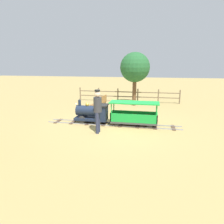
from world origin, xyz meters
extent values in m
plane|color=#A38C51|center=(0.00, 0.00, 0.00)|extent=(60.00, 60.00, 0.00)
cube|color=gray|center=(-0.21, 0.17, 0.02)|extent=(0.03, 5.70, 0.04)
cube|color=gray|center=(0.21, 0.17, 0.02)|extent=(0.03, 5.70, 0.04)
cube|color=#4C3828|center=(0.00, -2.32, 0.01)|extent=(0.66, 0.14, 0.03)
cube|color=#4C3828|center=(0.00, -1.61, 0.01)|extent=(0.66, 0.14, 0.03)
cube|color=#4C3828|center=(0.00, -0.90, 0.01)|extent=(0.66, 0.14, 0.03)
cube|color=#4C3828|center=(0.00, -0.19, 0.01)|extent=(0.66, 0.14, 0.03)
cube|color=#4C3828|center=(0.00, 0.53, 0.01)|extent=(0.66, 0.14, 0.03)
cube|color=#4C3828|center=(0.00, 1.24, 0.01)|extent=(0.66, 0.14, 0.03)
cube|color=#4C3828|center=(0.00, 1.95, 0.01)|extent=(0.66, 0.14, 0.03)
cube|color=#4C3828|center=(0.00, 2.66, 0.01)|extent=(0.66, 0.14, 0.03)
cube|color=#192338|center=(0.00, 1.12, 0.21)|extent=(0.54, 1.40, 0.10)
cylinder|color=#192338|center=(0.00, 1.32, 0.56)|extent=(0.44, 0.85, 0.44)
cylinder|color=#B7932D|center=(0.00, 1.75, 0.56)|extent=(0.37, 0.02, 0.37)
cylinder|color=#192338|center=(0.00, 1.62, 0.90)|extent=(0.12, 0.12, 0.23)
sphere|color=#B7932D|center=(0.00, 1.27, 0.83)|extent=(0.16, 0.16, 0.16)
cube|color=#192338|center=(0.00, 0.65, 0.54)|extent=(0.54, 0.45, 0.55)
cube|color=black|center=(0.00, 0.65, 0.83)|extent=(0.62, 0.53, 0.04)
sphere|color=#F2EAB2|center=(0.00, 1.78, 0.82)|extent=(0.10, 0.10, 0.10)
cylinder|color=#2D2D2D|center=(-0.21, 1.47, 0.20)|extent=(0.05, 0.32, 0.32)
cylinder|color=#2D2D2D|center=(0.21, 1.47, 0.20)|extent=(0.05, 0.32, 0.32)
cylinder|color=#2D2D2D|center=(-0.21, 0.77, 0.20)|extent=(0.05, 0.32, 0.32)
cylinder|color=#2D2D2D|center=(0.21, 0.77, 0.20)|extent=(0.05, 0.32, 0.32)
cube|color=#3F3F3F|center=(0.00, -0.73, 0.18)|extent=(0.62, 1.90, 0.08)
cube|color=green|center=(-0.29, -0.73, 0.40)|extent=(0.04, 1.90, 0.35)
cube|color=green|center=(0.29, -0.73, 0.40)|extent=(0.04, 1.90, 0.35)
cube|color=green|center=(0.00, 0.20, 0.40)|extent=(0.62, 0.04, 0.35)
cube|color=green|center=(0.00, -1.66, 0.40)|extent=(0.62, 0.04, 0.35)
cylinder|color=green|center=(-0.28, 0.17, 0.59)|extent=(0.04, 0.04, 0.75)
cylinder|color=green|center=(0.28, 0.17, 0.59)|extent=(0.04, 0.04, 0.75)
cylinder|color=green|center=(-0.28, -1.63, 0.59)|extent=(0.04, 0.04, 0.75)
cylinder|color=green|center=(0.28, -1.63, 0.59)|extent=(0.04, 0.04, 0.75)
cube|color=green|center=(0.00, -0.73, 0.99)|extent=(0.72, 2.00, 0.04)
cube|color=olive|center=(0.00, -1.26, 0.34)|extent=(0.46, 0.20, 0.24)
cube|color=olive|center=(0.00, -0.73, 0.34)|extent=(0.46, 0.20, 0.24)
cube|color=olive|center=(0.00, -0.20, 0.34)|extent=(0.46, 0.20, 0.24)
cylinder|color=#262626|center=(-0.21, -0.06, 0.16)|extent=(0.04, 0.24, 0.24)
cylinder|color=#262626|center=(0.21, -0.06, 0.16)|extent=(0.04, 0.24, 0.24)
cylinder|color=#262626|center=(-0.21, -1.39, 0.16)|extent=(0.04, 0.24, 0.24)
cylinder|color=#262626|center=(0.21, -1.39, 0.16)|extent=(0.04, 0.24, 0.24)
cylinder|color=#282D47|center=(-1.20, 0.51, 0.40)|extent=(0.12, 0.12, 0.80)
cylinder|color=#282D47|center=(-1.02, 0.51, 0.40)|extent=(0.12, 0.12, 0.80)
cylinder|color=#333338|center=(-1.11, 0.51, 1.08)|extent=(0.30, 0.30, 0.55)
sphere|color=beige|center=(-1.11, 0.51, 1.46)|extent=(0.22, 0.22, 0.22)
cylinder|color=black|center=(-1.11, 0.51, 1.59)|extent=(0.20, 0.20, 0.06)
cube|color=olive|center=(2.33, 1.41, 0.42)|extent=(1.35, 0.63, 0.06)
cube|color=olive|center=(2.30, 1.23, 0.62)|extent=(1.28, 0.28, 0.40)
cube|color=#333333|center=(1.77, 1.52, 0.21)|extent=(0.14, 0.33, 0.42)
cube|color=#333333|center=(2.89, 1.30, 0.21)|extent=(0.14, 0.33, 0.42)
cylinder|color=brown|center=(4.25, -0.35, 0.85)|extent=(0.24, 0.24, 1.69)
sphere|color=#235B2D|center=(4.25, -0.35, 2.31)|extent=(1.77, 1.77, 1.77)
cylinder|color=#756047|center=(5.26, -3.18, 0.45)|extent=(0.08, 0.08, 0.90)
cylinder|color=#756047|center=(5.26, -1.84, 0.45)|extent=(0.08, 0.08, 0.90)
cylinder|color=#756047|center=(5.26, -0.50, 0.45)|extent=(0.08, 0.08, 0.90)
cylinder|color=#756047|center=(5.26, 0.84, 0.45)|extent=(0.08, 0.08, 0.90)
cylinder|color=#756047|center=(5.26, 2.18, 0.45)|extent=(0.08, 0.08, 0.90)
cylinder|color=#756047|center=(5.26, 3.52, 0.45)|extent=(0.08, 0.08, 0.90)
cube|color=#756047|center=(5.26, 0.17, 0.68)|extent=(0.04, 6.70, 0.06)
cube|color=#756047|center=(5.26, 0.17, 0.36)|extent=(0.04, 6.70, 0.06)
camera|label=1|loc=(-8.04, -1.41, 2.54)|focal=32.24mm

